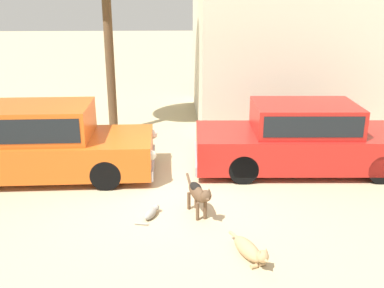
% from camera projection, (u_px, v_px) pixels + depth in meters
% --- Properties ---
extents(ground_plane, '(80.00, 80.00, 0.00)m').
position_uv_depth(ground_plane, '(176.00, 192.00, 8.52)').
color(ground_plane, tan).
extents(parked_sedan_nearest, '(4.56, 1.77, 1.52)m').
position_uv_depth(parked_sedan_nearest, '(44.00, 142.00, 9.05)').
color(parked_sedan_nearest, '#D15619').
rests_on(parked_sedan_nearest, ground_plane).
extents(parked_sedan_second, '(4.84, 1.90, 1.46)m').
position_uv_depth(parked_sedan_second, '(304.00, 137.00, 9.41)').
color(parked_sedan_second, '#AD1E19').
rests_on(parked_sedan_second, ground_plane).
extents(stray_dog_spotted, '(0.47, 0.99, 0.34)m').
position_uv_depth(stray_dog_spotted, '(250.00, 250.00, 6.32)').
color(stray_dog_spotted, tan).
rests_on(stray_dog_spotted, ground_plane).
extents(stray_dog_tan, '(0.41, 1.04, 0.65)m').
position_uv_depth(stray_dog_tan, '(198.00, 193.00, 7.48)').
color(stray_dog_tan, brown).
rests_on(stray_dog_tan, ground_plane).
extents(stray_cat, '(0.40, 0.53, 0.16)m').
position_uv_depth(stray_cat, '(151.00, 213.00, 7.53)').
color(stray_cat, gray).
rests_on(stray_cat, ground_plane).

